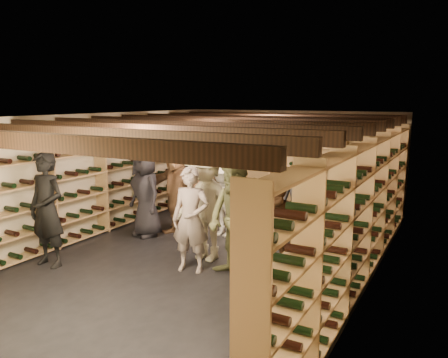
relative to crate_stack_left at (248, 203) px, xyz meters
name	(u,v)px	position (x,y,z in m)	size (l,w,h in m)	color
ground	(211,251)	(0.26, -2.04, -0.42)	(8.00, 8.00, 0.00)	black
walls	(210,186)	(0.26, -2.04, 0.78)	(5.52, 8.02, 2.40)	beige
ceiling	(210,116)	(0.26, -2.04, 1.98)	(5.50, 8.00, 0.01)	beige
ceiling_joists	(210,124)	(0.26, -2.04, 1.84)	(5.40, 7.12, 0.18)	black
wine_rack_left	(102,180)	(-2.31, -2.04, 0.65)	(0.32, 7.50, 2.15)	tan
wine_rack_right	(361,211)	(2.83, -2.04, 0.65)	(0.32, 7.50, 2.15)	tan
wine_rack_back	(289,164)	(0.26, 1.79, 0.65)	(4.70, 0.30, 2.15)	tan
crate_stack_left	(248,203)	(0.00, 0.00, 0.00)	(0.57, 0.46, 0.85)	#A98259
crate_stack_right	(243,224)	(0.25, -0.74, -0.25)	(0.59, 0.51, 0.34)	#A98259
crate_loose	(246,228)	(0.31, -0.72, -0.34)	(0.50, 0.33, 0.17)	#A98259
person_0	(146,193)	(-1.33, -1.86, 0.43)	(0.84, 0.54, 1.71)	black
person_1	(47,210)	(-1.70, -3.88, 0.51)	(0.68, 0.45, 1.87)	black
person_2	(234,221)	(1.20, -2.92, 0.49)	(0.89, 0.69, 1.83)	brown
person_3	(206,205)	(0.39, -2.40, 0.52)	(1.22, 0.70, 1.88)	beige
person_4	(307,250)	(2.44, -3.31, 0.37)	(0.93, 0.39, 1.59)	#206376
person_5	(178,188)	(-0.80, -1.51, 0.53)	(1.77, 0.56, 1.90)	brown
person_6	(192,185)	(-0.87, -0.90, 0.47)	(0.87, 0.57, 1.79)	#1D2A47
person_7	(191,220)	(0.44, -2.95, 0.41)	(0.61, 0.40, 1.66)	gray
person_8	(279,228)	(1.74, -2.50, 0.35)	(0.75, 0.59, 1.55)	#4E311D
person_9	(223,199)	(0.01, -1.13, 0.32)	(0.96, 0.55, 1.49)	beige
person_12	(302,203)	(1.60, -1.09, 0.42)	(0.82, 0.53, 1.68)	#303135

